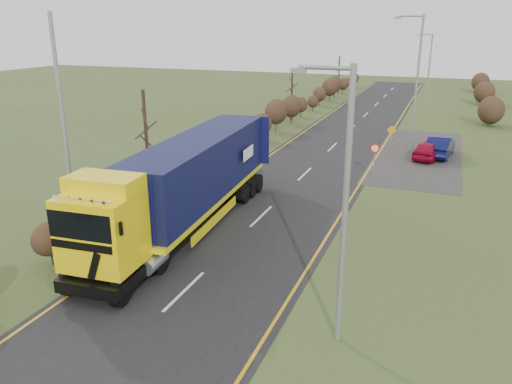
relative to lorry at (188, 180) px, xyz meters
The scene contains 14 objects.
ground 3.82m from the lorry, 26.93° to the right, with size 160.00×160.00×0.00m, color #3B461E.
road 9.37m from the lorry, 73.13° to the left, with size 8.00×120.00×0.02m, color black.
layby 20.92m from the lorry, 63.94° to the left, with size 6.00×18.00×0.02m, color #2A2725.
lane_markings 9.08m from the lorry, 72.55° to the left, with size 7.52×116.00×0.01m.
hedgerow 7.42m from the lorry, 117.18° to the left, with size 2.24×102.04×6.05m.
lorry is the anchor object (origin of this frame).
car_red_hatchback 20.25m from the lorry, 61.04° to the left, with size 1.59×3.96×1.35m, color maroon.
car_blue_sedan 21.60m from the lorry, 60.58° to the left, with size 1.57×4.51×1.49m, color #0A0C38.
streetlight_near 10.58m from the lorry, 36.56° to the right, with size 1.77×0.18×8.27m.
streetlight_mid 21.88m from the lorry, 67.50° to the left, with size 2.10×0.20×9.94m.
streetlight_far 43.88m from the lorry, 79.32° to the left, with size 1.76×0.18×8.23m.
left_pole 5.79m from the lorry, 121.00° to the right, with size 0.16×0.16×9.65m, color gray.
speed_sign 13.58m from the lorry, 59.74° to the left, with size 0.59×0.10×2.16m.
warning_board 20.91m from the lorry, 70.57° to the left, with size 0.71×0.11×1.87m.
Camera 1 is at (8.18, -17.99, 9.20)m, focal length 35.00 mm.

